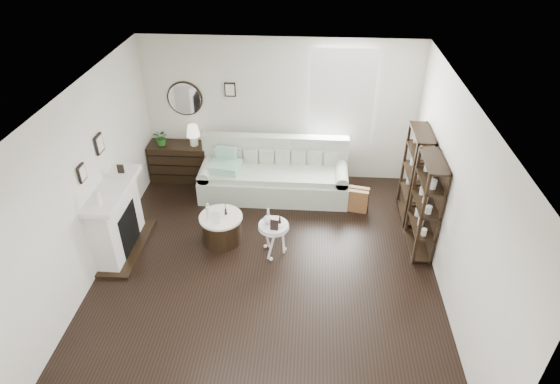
# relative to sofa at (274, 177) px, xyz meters

# --- Properties ---
(room) EXTENTS (5.50, 5.50, 5.50)m
(room) POSITION_rel_sofa_xyz_m (0.79, 0.62, 1.25)
(room) COLOR black
(room) RESTS_ON ground
(fireplace) EXTENTS (0.50, 1.40, 1.84)m
(fireplace) POSITION_rel_sofa_xyz_m (-2.25, -1.78, 0.20)
(fireplace) COLOR white
(fireplace) RESTS_ON ground
(shelf_unit_far) EXTENTS (0.30, 0.80, 1.60)m
(shelf_unit_far) POSITION_rel_sofa_xyz_m (2.39, -0.53, 0.46)
(shelf_unit_far) COLOR black
(shelf_unit_far) RESTS_ON ground
(shelf_unit_near) EXTENTS (0.30, 0.80, 1.60)m
(shelf_unit_near) POSITION_rel_sofa_xyz_m (2.39, -1.43, 0.46)
(shelf_unit_near) COLOR black
(shelf_unit_near) RESTS_ON ground
(sofa) EXTENTS (2.67, 0.92, 1.04)m
(sofa) POSITION_rel_sofa_xyz_m (0.00, 0.00, 0.00)
(sofa) COLOR beige
(sofa) RESTS_ON ground
(quilt) EXTENTS (0.62, 0.53, 0.14)m
(quilt) POSITION_rel_sofa_xyz_m (-0.87, -0.13, 0.26)
(quilt) COLOR #248660
(quilt) RESTS_ON sofa
(suitcase) EXTENTS (0.67, 0.34, 0.43)m
(suitcase) POSITION_rel_sofa_xyz_m (1.37, -0.42, -0.13)
(suitcase) COLOR brown
(suitcase) RESTS_ON ground
(dresser) EXTENTS (1.11, 0.48, 0.74)m
(dresser) POSITION_rel_sofa_xyz_m (-1.86, 0.39, 0.03)
(dresser) COLOR black
(dresser) RESTS_ON ground
(table_lamp) EXTENTS (0.34, 0.34, 0.41)m
(table_lamp) POSITION_rel_sofa_xyz_m (-1.53, 0.39, 0.60)
(table_lamp) COLOR beige
(table_lamp) RESTS_ON dresser
(potted_plant) EXTENTS (0.34, 0.31, 0.31)m
(potted_plant) POSITION_rel_sofa_xyz_m (-2.13, 0.34, 0.55)
(potted_plant) COLOR #205F1B
(potted_plant) RESTS_ON dresser
(drum_table) EXTENTS (0.68, 0.68, 0.48)m
(drum_table) POSITION_rel_sofa_xyz_m (-0.72, -1.46, -0.10)
(drum_table) COLOR black
(drum_table) RESTS_ON ground
(pedestal_table) EXTENTS (0.46, 0.46, 0.56)m
(pedestal_table) POSITION_rel_sofa_xyz_m (0.13, -1.72, 0.17)
(pedestal_table) COLOR silver
(pedestal_table) RESTS_ON ground
(eiffel_drum) EXTENTS (0.14, 0.14, 0.19)m
(eiffel_drum) POSITION_rel_sofa_xyz_m (-0.65, -1.42, 0.22)
(eiffel_drum) COLOR black
(eiffel_drum) RESTS_ON drum_table
(bottle_drum) EXTENTS (0.07, 0.07, 0.29)m
(bottle_drum) POSITION_rel_sofa_xyz_m (-0.90, -1.54, 0.28)
(bottle_drum) COLOR silver
(bottle_drum) RESTS_ON drum_table
(card_frame_drum) EXTENTS (0.15, 0.06, 0.19)m
(card_frame_drum) POSITION_rel_sofa_xyz_m (-0.77, -1.64, 0.23)
(card_frame_drum) COLOR white
(card_frame_drum) RESTS_ON drum_table
(eiffel_ped) EXTENTS (0.14, 0.14, 0.19)m
(eiffel_ped) POSITION_rel_sofa_xyz_m (0.22, -1.69, 0.31)
(eiffel_ped) COLOR black
(eiffel_ped) RESTS_ON pedestal_table
(flask_ped) EXTENTS (0.15, 0.15, 0.27)m
(flask_ped) POSITION_rel_sofa_xyz_m (0.05, -1.70, 0.35)
(flask_ped) COLOR silver
(flask_ped) RESTS_ON pedestal_table
(card_frame_ped) EXTENTS (0.13, 0.06, 0.16)m
(card_frame_ped) POSITION_rel_sofa_xyz_m (0.15, -1.85, 0.30)
(card_frame_ped) COLOR black
(card_frame_ped) RESTS_ON pedestal_table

